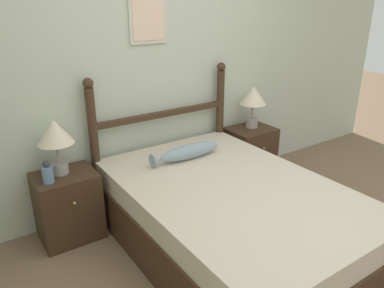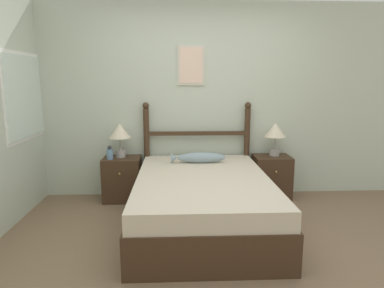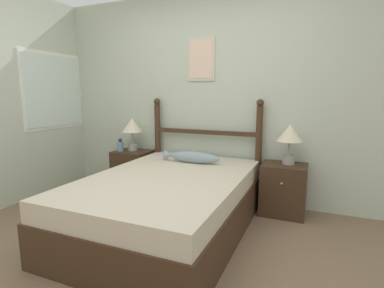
{
  "view_description": "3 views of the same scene",
  "coord_description": "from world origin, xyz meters",
  "px_view_note": "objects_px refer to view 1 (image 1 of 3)",
  "views": [
    {
      "loc": [
        -1.69,
        -1.27,
        1.85
      ],
      "look_at": [
        -0.12,
        1.05,
        0.76
      ],
      "focal_mm": 35.0,
      "sensor_mm": 36.0,
      "label": 1
    },
    {
      "loc": [
        -0.32,
        -2.86,
        1.56
      ],
      "look_at": [
        -0.15,
        1.02,
        0.83
      ],
      "focal_mm": 32.0,
      "sensor_mm": 36.0,
      "label": 2
    },
    {
      "loc": [
        1.24,
        -1.84,
        1.33
      ],
      "look_at": [
        -0.02,
        1.13,
        0.78
      ],
      "focal_mm": 28.0,
      "sensor_mm": 36.0,
      "label": 3
    }
  ],
  "objects_px": {
    "bed": "(231,218)",
    "fish_pillow": "(187,152)",
    "nightstand_right": "(250,153)",
    "nightstand_left": "(68,206)",
    "table_lamp_right": "(253,98)",
    "bottle": "(48,173)",
    "table_lamp_left": "(55,135)"
  },
  "relations": [
    {
      "from": "nightstand_right",
      "to": "table_lamp_right",
      "type": "bearing_deg",
      "value": 45.13
    },
    {
      "from": "table_lamp_right",
      "to": "fish_pillow",
      "type": "xyz_separation_m",
      "value": [
        -1.02,
        -0.3,
        -0.27
      ]
    },
    {
      "from": "nightstand_left",
      "to": "table_lamp_right",
      "type": "xyz_separation_m",
      "value": [
        2.01,
        0.03,
        0.6
      ]
    },
    {
      "from": "bed",
      "to": "table_lamp_right",
      "type": "relative_size",
      "value": 4.75
    },
    {
      "from": "nightstand_left",
      "to": "fish_pillow",
      "type": "distance_m",
      "value": 1.07
    },
    {
      "from": "nightstand_left",
      "to": "bottle",
      "type": "distance_m",
      "value": 0.39
    },
    {
      "from": "bed",
      "to": "nightstand_right",
      "type": "height_order",
      "value": "nightstand_right"
    },
    {
      "from": "nightstand_left",
      "to": "bottle",
      "type": "relative_size",
      "value": 3.21
    },
    {
      "from": "table_lamp_right",
      "to": "bottle",
      "type": "relative_size",
      "value": 2.5
    },
    {
      "from": "bottle",
      "to": "fish_pillow",
      "type": "distance_m",
      "value": 1.13
    },
    {
      "from": "nightstand_left",
      "to": "bottle",
      "type": "xyz_separation_m",
      "value": [
        -0.13,
        -0.08,
        0.36
      ]
    },
    {
      "from": "nightstand_right",
      "to": "table_lamp_right",
      "type": "distance_m",
      "value": 0.6
    },
    {
      "from": "table_lamp_right",
      "to": "fish_pillow",
      "type": "height_order",
      "value": "table_lamp_right"
    },
    {
      "from": "nightstand_right",
      "to": "table_lamp_right",
      "type": "relative_size",
      "value": 1.28
    },
    {
      "from": "bed",
      "to": "fish_pillow",
      "type": "relative_size",
      "value": 3.12
    },
    {
      "from": "table_lamp_left",
      "to": "bottle",
      "type": "xyz_separation_m",
      "value": [
        -0.12,
        -0.11,
        -0.24
      ]
    },
    {
      "from": "table_lamp_left",
      "to": "fish_pillow",
      "type": "relative_size",
      "value": 0.66
    },
    {
      "from": "bed",
      "to": "nightstand_left",
      "type": "distance_m",
      "value": 1.31
    },
    {
      "from": "nightstand_left",
      "to": "bed",
      "type": "bearing_deg",
      "value": -41.24
    },
    {
      "from": "table_lamp_left",
      "to": "nightstand_right",
      "type": "bearing_deg",
      "value": -1.03
    },
    {
      "from": "table_lamp_left",
      "to": "table_lamp_right",
      "type": "distance_m",
      "value": 2.02
    },
    {
      "from": "nightstand_left",
      "to": "table_lamp_right",
      "type": "relative_size",
      "value": 1.28
    },
    {
      "from": "table_lamp_left",
      "to": "nightstand_left",
      "type": "bearing_deg",
      "value": -67.94
    },
    {
      "from": "nightstand_left",
      "to": "fish_pillow",
      "type": "height_order",
      "value": "fish_pillow"
    },
    {
      "from": "bottle",
      "to": "table_lamp_right",
      "type": "bearing_deg",
      "value": 2.98
    },
    {
      "from": "bed",
      "to": "fish_pillow",
      "type": "bearing_deg",
      "value": 90.38
    },
    {
      "from": "table_lamp_left",
      "to": "bottle",
      "type": "bearing_deg",
      "value": -136.2
    },
    {
      "from": "nightstand_left",
      "to": "nightstand_right",
      "type": "height_order",
      "value": "same"
    },
    {
      "from": "fish_pillow",
      "to": "bottle",
      "type": "bearing_deg",
      "value": 170.46
    },
    {
      "from": "table_lamp_left",
      "to": "bottle",
      "type": "distance_m",
      "value": 0.29
    },
    {
      "from": "nightstand_right",
      "to": "nightstand_left",
      "type": "bearing_deg",
      "value": 180.0
    },
    {
      "from": "bed",
      "to": "nightstand_left",
      "type": "height_order",
      "value": "nightstand_left"
    }
  ]
}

